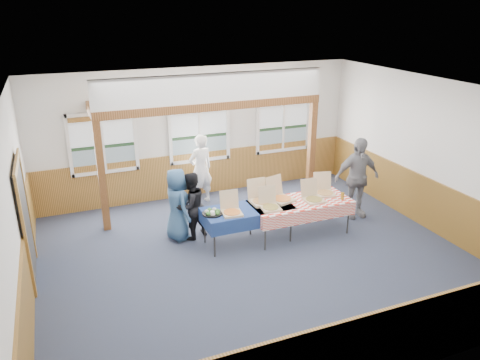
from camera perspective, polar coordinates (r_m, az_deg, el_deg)
name	(u,v)px	position (r m, az deg, el deg)	size (l,w,h in m)	color
floor	(255,257)	(9.16, 1.89, -9.33)	(8.00, 8.00, 0.00)	#292F42
ceiling	(258,91)	(8.05, 2.16, 10.79)	(8.00, 8.00, 0.00)	white
wall_back	(199,133)	(11.60, -5.03, 5.76)	(8.00, 8.00, 0.00)	silver
wall_front	(378,278)	(5.78, 16.50, -11.41)	(8.00, 8.00, 0.00)	silver
wall_left	(15,214)	(7.86, -25.76, -3.81)	(8.00, 8.00, 0.00)	silver
wall_right	(430,154)	(10.66, 22.11, 2.92)	(8.00, 8.00, 0.00)	silver
wainscot_back	(201,173)	(11.90, -4.84, 0.84)	(7.98, 0.05, 1.10)	brown
wainscot_front	(368,349)	(6.40, 15.35, -19.30)	(7.98, 0.05, 1.10)	brown
wainscot_left	(28,274)	(8.32, -24.45, -10.39)	(0.05, 6.98, 1.10)	brown
wainscot_right	(422,200)	(10.99, 21.28, -2.30)	(0.05, 6.98, 1.10)	brown
cased_opening	(25,223)	(8.90, -24.73, -4.73)	(0.06, 1.30, 2.10)	#2D2D2D
window_left	(103,140)	(11.12, -16.40, 4.74)	(1.56, 0.10, 1.46)	white
window_mid	(199,130)	(11.54, -4.98, 6.09)	(1.56, 0.10, 1.46)	white
window_right	(283,122)	(12.39, 5.31, 7.10)	(1.56, 0.10, 1.46)	white
post_left	(102,177)	(10.14, -16.50, 0.35)	(0.15, 0.15, 2.40)	#542F12
post_right	(311,150)	(11.63, 8.70, 3.59)	(0.15, 0.15, 2.40)	#542F12
cross_beam	(214,106)	(10.28, -3.18, 8.96)	(5.15, 0.18, 0.18)	#542F12
table_left	(248,211)	(9.37, 0.98, -3.77)	(1.96, 1.25, 0.76)	#2D2D2D
table_right	(300,203)	(9.78, 7.36, -2.82)	(2.15, 1.02, 0.76)	#2D2D2D
pizza_box_a	(231,210)	(9.10, -1.05, -3.73)	(0.42, 0.50, 0.41)	tan
pizza_box_b	(261,199)	(9.59, 2.53, -2.39)	(0.42, 0.51, 0.45)	tan
pizza_box_c	(270,205)	(9.33, 3.67, -3.11)	(0.41, 0.48, 0.40)	tan
pizza_box_d	(281,197)	(9.73, 4.98, -2.09)	(0.55, 0.61, 0.46)	tan
pizza_box_e	(313,198)	(9.79, 8.89, -2.14)	(0.38, 0.47, 0.41)	tan
pizza_box_f	(324,191)	(10.16, 10.26, -1.34)	(0.49, 0.55, 0.43)	tan
veggie_tray	(212,213)	(9.09, -3.38, -3.99)	(0.40, 0.40, 0.09)	black
drink_glass	(342,196)	(9.96, 12.37, -1.91)	(0.07, 0.07, 0.15)	#896316
woman_white	(200,169)	(11.23, -4.84, 1.31)	(0.63, 0.41, 1.72)	white
woman_black	(191,206)	(9.61, -6.03, -3.16)	(0.69, 0.54, 1.43)	black
man_blue	(177,205)	(9.58, -7.67, -2.98)	(0.74, 0.48, 1.52)	#32567E
person_grey	(357,178)	(10.78, 14.04, 0.27)	(1.09, 0.45, 1.85)	gray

